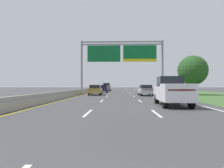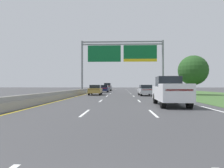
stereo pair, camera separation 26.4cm
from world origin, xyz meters
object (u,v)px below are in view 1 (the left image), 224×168
car_silver_right_lane_sedan (145,90)px  roadside_tree_mid (193,70)px  car_grey_left_lane_suv (107,87)px  pickup_truck_white (172,91)px  overhead_sign_gantry (122,56)px  car_gold_left_lane_sedan (95,90)px  car_navy_left_lane_sedan (104,88)px

car_silver_right_lane_sedan → roadside_tree_mid: bearing=-71.7°
car_silver_right_lane_sedan → roadside_tree_mid: size_ratio=0.72×
roadside_tree_mid → car_grey_left_lane_suv: bearing=122.5°
car_grey_left_lane_suv → pickup_truck_white: bearing=-168.6°
overhead_sign_gantry → car_grey_left_lane_suv: bearing=101.6°
pickup_truck_white → car_gold_left_lane_sedan: bearing=26.0°
overhead_sign_gantry → car_gold_left_lane_sedan: 9.23m
overhead_sign_gantry → roadside_tree_mid: overhead_sign_gantry is taller
pickup_truck_white → car_grey_left_lane_suv: (-7.32, 41.26, 0.02)m
overhead_sign_gantry → car_navy_left_lane_sedan: size_ratio=3.42×
overhead_sign_gantry → car_grey_left_lane_suv: overhead_sign_gantry is taller
car_gold_left_lane_sedan → car_grey_left_lane_suv: bearing=-1.4°
overhead_sign_gantry → car_silver_right_lane_sedan: 10.14m
roadside_tree_mid → pickup_truck_white: bearing=-113.3°
pickup_truck_white → car_grey_left_lane_suv: 41.91m
car_navy_left_lane_sedan → car_grey_left_lane_suv: 11.44m
car_gold_left_lane_sedan → car_silver_right_lane_sedan: bearing=-104.2°
car_navy_left_lane_sedan → car_gold_left_lane_sedan: bearing=178.6°
overhead_sign_gantry → car_navy_left_lane_sedan: overhead_sign_gantry is taller
pickup_truck_white → roadside_tree_mid: size_ratio=0.88×
car_silver_right_lane_sedan → roadside_tree_mid: 8.77m
car_gold_left_lane_sedan → roadside_tree_mid: bearing=-87.2°
roadside_tree_mid → car_navy_left_lane_sedan: bearing=141.2°
overhead_sign_gantry → car_navy_left_lane_sedan: 10.30m
overhead_sign_gantry → pickup_truck_white: 23.43m
car_gold_left_lane_sedan → pickup_truck_white: bearing=-156.3°
car_silver_right_lane_sedan → car_grey_left_lane_suv: bearing=14.1°
pickup_truck_white → car_navy_left_lane_sedan: (-7.35, 29.82, -0.26)m
car_navy_left_lane_sedan → car_gold_left_lane_sedan: same height
car_navy_left_lane_sedan → car_grey_left_lane_suv: bearing=-0.2°
car_navy_left_lane_sedan → roadside_tree_mid: size_ratio=0.71×
car_gold_left_lane_sedan → car_silver_right_lane_sedan: 7.76m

